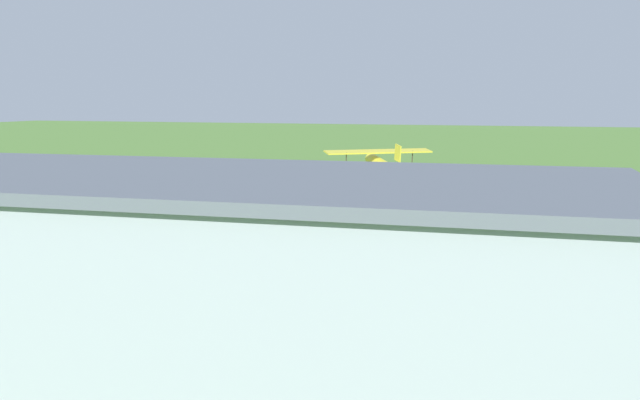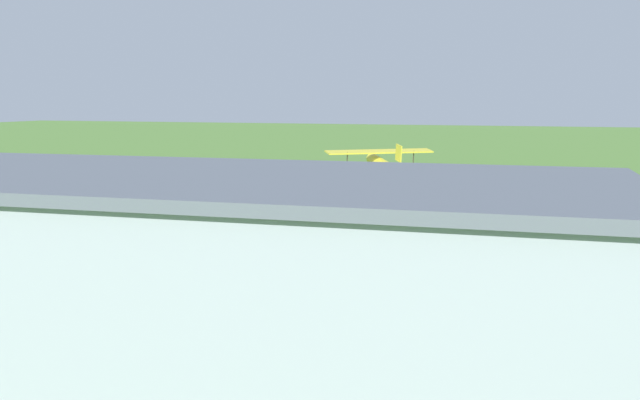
# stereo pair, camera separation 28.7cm
# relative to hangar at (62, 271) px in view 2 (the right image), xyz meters

# --- Properties ---
(ground_plane) EXTENTS (400.00, 400.00, 0.00)m
(ground_plane) POSITION_rel_hangar_xyz_m (-3.49, -34.99, -3.62)
(ground_plane) COLOR #568438
(hangar) EXTENTS (38.39, 12.82, 7.22)m
(hangar) POSITION_rel_hangar_xyz_m (0.00, 0.00, 0.00)
(hangar) COLOR #99A3AD
(hangar) RESTS_ON ground_plane
(biplane) EXTENTS (8.92, 7.96, 3.68)m
(biplane) POSITION_rel_hangar_xyz_m (-3.19, -36.90, 0.52)
(biplane) COLOR yellow
(person_near_hangar_door) EXTENTS (0.54, 0.54, 1.54)m
(person_near_hangar_door) POSITION_rel_hangar_xyz_m (-19.79, -13.04, -2.86)
(person_near_hangar_door) COLOR navy
(person_near_hangar_door) RESTS_ON ground_plane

